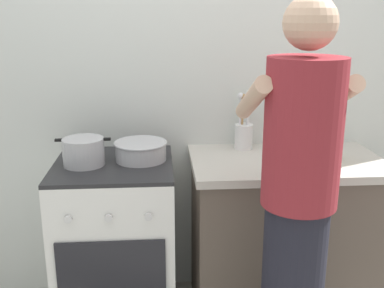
{
  "coord_description": "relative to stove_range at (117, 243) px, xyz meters",
  "views": [
    {
      "loc": [
        -0.11,
        -2.08,
        1.63
      ],
      "look_at": [
        0.05,
        0.12,
        1.0
      ],
      "focal_mm": 42.85,
      "sensor_mm": 36.0,
      "label": 1
    }
  ],
  "objects": [
    {
      "name": "mixing_bowl",
      "position": [
        0.14,
        0.04,
        0.5
      ],
      "size": [
        0.27,
        0.27,
        0.1
      ],
      "color": "#B7B7BC",
      "rests_on": "stove_range"
    },
    {
      "name": "pot",
      "position": [
        -0.14,
        -0.02,
        0.52
      ],
      "size": [
        0.27,
        0.21,
        0.14
      ],
      "color": "#B2B2B7",
      "rests_on": "stove_range"
    },
    {
      "name": "utensil_crock",
      "position": [
        0.71,
        0.2,
        0.55
      ],
      "size": [
        0.1,
        0.1,
        0.34
      ],
      "color": "silver",
      "rests_on": "countertop"
    },
    {
      "name": "stove_range",
      "position": [
        0.0,
        0.0,
        0.0
      ],
      "size": [
        0.6,
        0.62,
        0.9
      ],
      "color": "white",
      "rests_on": "ground"
    },
    {
      "name": "oil_bottle",
      "position": [
        1.11,
        -0.05,
        0.54
      ],
      "size": [
        0.07,
        0.07,
        0.22
      ],
      "color": "gold",
      "rests_on": "countertop"
    },
    {
      "name": "person",
      "position": [
        0.78,
        -0.57,
        0.41
      ],
      "size": [
        0.41,
        0.5,
        1.7
      ],
      "color": "black",
      "rests_on": "ground"
    },
    {
      "name": "back_wall",
      "position": [
        0.55,
        0.35,
        0.8
      ],
      "size": [
        3.2,
        0.1,
        2.5
      ],
      "color": "silver",
      "rests_on": "ground"
    },
    {
      "name": "countertop",
      "position": [
        0.9,
        0.0,
        0.0
      ],
      "size": [
        1.0,
        0.6,
        0.9
      ],
      "color": "brown",
      "rests_on": "ground"
    }
  ]
}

